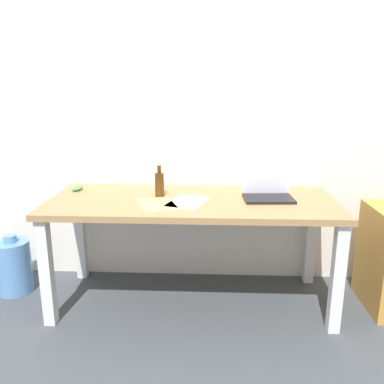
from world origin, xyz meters
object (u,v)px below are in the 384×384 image
(desk, at_px, (192,213))
(water_cooler_jug, at_px, (14,266))
(beer_bottle, at_px, (159,184))
(laptop_right, at_px, (268,191))
(computer_mouse, at_px, (77,188))

(desk, distance_m, water_cooler_jug, 1.38)
(water_cooler_jug, bearing_deg, beer_bottle, -0.83)
(laptop_right, bearing_deg, water_cooler_jug, 179.17)
(water_cooler_jug, bearing_deg, laptop_right, -0.83)
(laptop_right, bearing_deg, beer_bottle, 179.18)
(beer_bottle, height_order, computer_mouse, beer_bottle)
(beer_bottle, bearing_deg, laptop_right, -0.82)
(beer_bottle, distance_m, computer_mouse, 0.63)
(beer_bottle, bearing_deg, computer_mouse, 167.34)
(desk, height_order, beer_bottle, beer_bottle)
(water_cooler_jug, bearing_deg, computer_mouse, 14.40)
(computer_mouse, height_order, water_cooler_jug, computer_mouse)
(computer_mouse, bearing_deg, beer_bottle, 5.99)
(beer_bottle, relative_size, computer_mouse, 2.22)
(laptop_right, distance_m, computer_mouse, 1.33)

